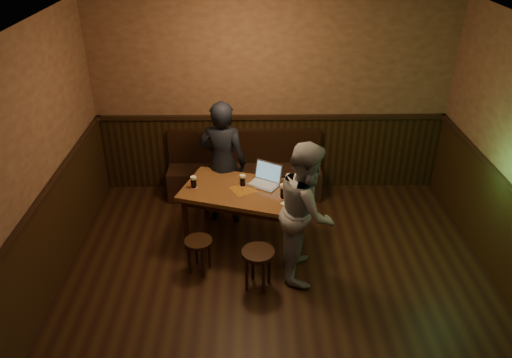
{
  "coord_description": "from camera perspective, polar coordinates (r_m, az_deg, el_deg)",
  "views": [
    {
      "loc": [
        -0.31,
        -3.66,
        3.79
      ],
      "look_at": [
        -0.24,
        1.42,
        0.97
      ],
      "focal_mm": 35.0,
      "sensor_mm": 36.0,
      "label": 1
    }
  ],
  "objects": [
    {
      "name": "stool_right",
      "position": [
        5.51,
        0.23,
        -9.06
      ],
      "size": [
        0.48,
        0.48,
        0.49
      ],
      "rotation": [
        0.0,
        0.0,
        0.43
      ],
      "color": "black",
      "rests_on": "ground"
    },
    {
      "name": "bench",
      "position": [
        7.29,
        -1.31,
        0.47
      ],
      "size": [
        2.2,
        0.5,
        0.95
      ],
      "color": "black",
      "rests_on": "ground"
    },
    {
      "name": "menu",
      "position": [
        5.72,
        4.07,
        -2.92
      ],
      "size": [
        0.26,
        0.26,
        0.0
      ],
      "primitive_type": "cube",
      "rotation": [
        0.0,
        0.0,
        -0.74
      ],
      "color": "silver",
      "rests_on": "pub_table"
    },
    {
      "name": "pub_table",
      "position": [
        6.05,
        -1.43,
        -2.05
      ],
      "size": [
        1.63,
        1.22,
        0.78
      ],
      "rotation": [
        0.0,
        0.0,
        -0.31
      ],
      "color": "#4F2B16",
      "rests_on": "ground"
    },
    {
      "name": "person_grey",
      "position": [
        5.54,
        5.79,
        -3.63
      ],
      "size": [
        0.71,
        0.86,
        1.64
      ],
      "primitive_type": "imported",
      "rotation": [
        0.0,
        0.0,
        1.46
      ],
      "color": "gray",
      "rests_on": "ground"
    },
    {
      "name": "laptop",
      "position": [
        6.1,
        1.11,
        0.03
      ],
      "size": [
        0.46,
        0.43,
        0.25
      ],
      "rotation": [
        0.0,
        0.0,
        -0.55
      ],
      "color": "silver",
      "rests_on": "pub_table"
    },
    {
      "name": "stool_left",
      "position": [
        5.8,
        -6.57,
        -7.66
      ],
      "size": [
        0.42,
        0.42,
        0.43
      ],
      "rotation": [
        0.0,
        0.0,
        0.38
      ],
      "color": "black",
      "rests_on": "ground"
    },
    {
      "name": "pint_left",
      "position": [
        6.05,
        -7.15,
        -0.35
      ],
      "size": [
        0.1,
        0.1,
        0.15
      ],
      "color": "#B32516",
      "rests_on": "pub_table"
    },
    {
      "name": "pint_right",
      "position": [
        5.8,
        3.19,
        -1.4
      ],
      "size": [
        0.11,
        0.11,
        0.18
      ],
      "color": "#B32516",
      "rests_on": "pub_table"
    },
    {
      "name": "person_suit",
      "position": [
        6.46,
        -3.82,
        1.82
      ],
      "size": [
        0.68,
        0.51,
        1.69
      ],
      "primitive_type": "imported",
      "rotation": [
        0.0,
        0.0,
        2.96
      ],
      "color": "black",
      "rests_on": "ground"
    },
    {
      "name": "pint_mid",
      "position": [
        6.05,
        -1.54,
        -0.16
      ],
      "size": [
        0.09,
        0.09,
        0.15
      ],
      "color": "#B32516",
      "rests_on": "pub_table"
    },
    {
      "name": "room",
      "position": [
        4.68,
        3.14,
        -4.71
      ],
      "size": [
        5.04,
        6.04,
        2.84
      ],
      "color": "black",
      "rests_on": "ground"
    }
  ]
}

